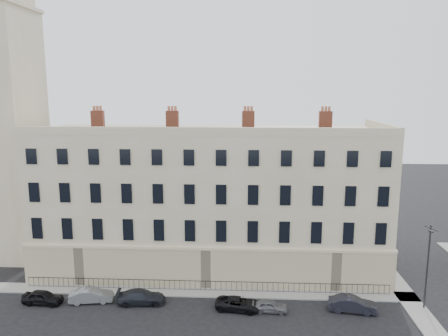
{
  "coord_description": "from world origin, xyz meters",
  "views": [
    {
      "loc": [
        -2.22,
        -33.83,
        19.35
      ],
      "look_at": [
        -4.44,
        10.0,
        11.29
      ],
      "focal_mm": 35.0,
      "sensor_mm": 36.0,
      "label": 1
    }
  ],
  "objects": [
    {
      "name": "car_e",
      "position": [
        0.01,
        1.73,
        0.54
      ],
      "size": [
        3.23,
        1.47,
        1.08
      ],
      "primitive_type": "imported",
      "rotation": [
        0.0,
        0.0,
        1.5
      ],
      "color": "slate",
      "rests_on": "ground"
    },
    {
      "name": "pavement_east_return",
      "position": [
        13.0,
        8.0,
        0.06
      ],
      "size": [
        2.0,
        24.0,
        0.12
      ],
      "primitive_type": "cube",
      "color": "gray",
      "rests_on": "ground"
    },
    {
      "name": "ground",
      "position": [
        0.0,
        0.0,
        0.0
      ],
      "size": [
        160.0,
        160.0,
        0.0
      ],
      "primitive_type": "plane",
      "color": "black",
      "rests_on": "ground"
    },
    {
      "name": "car_b",
      "position": [
        -16.24,
        2.68,
        0.65
      ],
      "size": [
        4.09,
        1.98,
        1.29
      ],
      "primitive_type": "imported",
      "rotation": [
        0.0,
        0.0,
        1.73
      ],
      "color": "slate",
      "rests_on": "ground"
    },
    {
      "name": "terrace",
      "position": [
        -5.97,
        11.97,
        7.5
      ],
      "size": [
        36.22,
        12.22,
        17.0
      ],
      "color": "#C9B795",
      "rests_on": "ground"
    },
    {
      "name": "car_d",
      "position": [
        -2.76,
        1.94,
        0.56
      ],
      "size": [
        4.27,
        2.4,
        1.13
      ],
      "primitive_type": "imported",
      "rotation": [
        0.0,
        0.0,
        1.43
      ],
      "color": "black",
      "rests_on": "ground"
    },
    {
      "name": "car_a",
      "position": [
        -20.55,
        2.14,
        0.62
      ],
      "size": [
        3.75,
        1.72,
        1.25
      ],
      "primitive_type": "imported",
      "rotation": [
        0.0,
        0.0,
        1.5
      ],
      "color": "black",
      "rests_on": "ground"
    },
    {
      "name": "pavement_terrace",
      "position": [
        -10.0,
        5.0,
        0.06
      ],
      "size": [
        48.0,
        2.0,
        0.12
      ],
      "primitive_type": "cube",
      "color": "gray",
      "rests_on": "ground"
    },
    {
      "name": "car_c",
      "position": [
        -11.6,
        2.62,
        0.64
      ],
      "size": [
        4.55,
        2.19,
        1.28
      ],
      "primitive_type": "imported",
      "rotation": [
        0.0,
        0.0,
        1.66
      ],
      "color": "black",
      "rests_on": "ground"
    },
    {
      "name": "railings",
      "position": [
        -6.0,
        5.4,
        0.55
      ],
      "size": [
        35.0,
        0.04,
        0.96
      ],
      "color": "black",
      "rests_on": "ground"
    },
    {
      "name": "car_f",
      "position": [
        7.24,
        2.13,
        0.68
      ],
      "size": [
        4.28,
        1.98,
        1.36
      ],
      "primitive_type": "imported",
      "rotation": [
        0.0,
        0.0,
        1.43
      ],
      "color": "black",
      "rests_on": "ground"
    },
    {
      "name": "streetlamp",
      "position": [
        13.7,
        2.86,
        4.31
      ],
      "size": [
        0.75,
        1.6,
        7.77
      ],
      "rotation": [
        0.0,
        0.0,
        0.38
      ],
      "color": "#2F2E33",
      "rests_on": "ground"
    }
  ]
}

